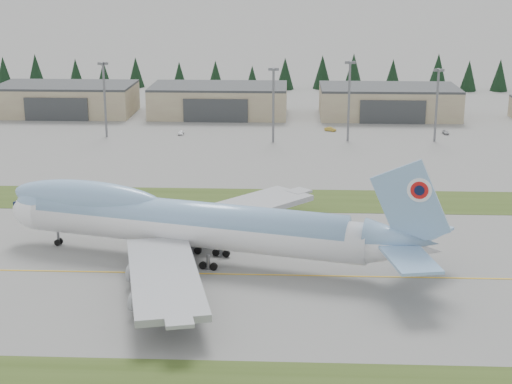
{
  "coord_description": "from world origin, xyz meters",
  "views": [
    {
      "loc": [
        10.8,
        -126.22,
        51.51
      ],
      "look_at": [
        3.94,
        23.96,
        8.0
      ],
      "focal_mm": 55.0,
      "sensor_mm": 36.0,
      "label": 1
    }
  ],
  "objects_px": {
    "hangar_left": "(67,99)",
    "service_vehicle_c": "(445,134)",
    "hangar_right": "(388,102)",
    "boeing_747_freighter": "(190,223)",
    "service_vehicle_b": "(330,131)",
    "service_vehicle_a": "(181,135)",
    "hangar_center": "(219,100)"
  },
  "relations": [
    {
      "from": "service_vehicle_c",
      "to": "service_vehicle_a",
      "type": "bearing_deg",
      "value": 179.28
    },
    {
      "from": "boeing_747_freighter",
      "to": "hangar_right",
      "type": "height_order",
      "value": "boeing_747_freighter"
    },
    {
      "from": "service_vehicle_a",
      "to": "service_vehicle_c",
      "type": "distance_m",
      "value": 84.07
    },
    {
      "from": "service_vehicle_c",
      "to": "hangar_right",
      "type": "bearing_deg",
      "value": 112.97
    },
    {
      "from": "service_vehicle_b",
      "to": "service_vehicle_c",
      "type": "bearing_deg",
      "value": -61.64
    },
    {
      "from": "hangar_center",
      "to": "service_vehicle_a",
      "type": "xyz_separation_m",
      "value": [
        -9.05,
        -34.06,
        -5.39
      ]
    },
    {
      "from": "hangar_left",
      "to": "hangar_center",
      "type": "distance_m",
      "value": 55.0
    },
    {
      "from": "hangar_right",
      "to": "service_vehicle_c",
      "type": "xyz_separation_m",
      "value": [
        14.89,
        -29.35,
        -5.39
      ]
    },
    {
      "from": "hangar_center",
      "to": "boeing_747_freighter",
      "type": "bearing_deg",
      "value": -86.89
    },
    {
      "from": "boeing_747_freighter",
      "to": "service_vehicle_a",
      "type": "xyz_separation_m",
      "value": [
        -16.83,
        109.34,
        -7.19
      ]
    },
    {
      "from": "hangar_left",
      "to": "service_vehicle_c",
      "type": "distance_m",
      "value": 133.27
    },
    {
      "from": "boeing_747_freighter",
      "to": "hangar_right",
      "type": "bearing_deg",
      "value": 84.66
    },
    {
      "from": "hangar_right",
      "to": "service_vehicle_a",
      "type": "bearing_deg",
      "value": -153.74
    },
    {
      "from": "hangar_left",
      "to": "boeing_747_freighter",
      "type": "bearing_deg",
      "value": -66.35
    },
    {
      "from": "hangar_left",
      "to": "service_vehicle_a",
      "type": "xyz_separation_m",
      "value": [
        45.95,
        -34.06,
        -5.39
      ]
    },
    {
      "from": "boeing_747_freighter",
      "to": "hangar_center",
      "type": "xyz_separation_m",
      "value": [
        -7.79,
        143.4,
        -1.8
      ]
    },
    {
      "from": "hangar_right",
      "to": "service_vehicle_b",
      "type": "relative_size",
      "value": 12.34
    },
    {
      "from": "service_vehicle_c",
      "to": "boeing_747_freighter",
      "type": "bearing_deg",
      "value": -124.41
    },
    {
      "from": "hangar_left",
      "to": "service_vehicle_b",
      "type": "xyz_separation_m",
      "value": [
        93.46,
        -26.3,
        -5.39
      ]
    },
    {
      "from": "hangar_left",
      "to": "hangar_center",
      "type": "relative_size",
      "value": 1.0
    },
    {
      "from": "boeing_747_freighter",
      "to": "service_vehicle_b",
      "type": "distance_m",
      "value": 121.27
    },
    {
      "from": "hangar_center",
      "to": "hangar_right",
      "type": "xyz_separation_m",
      "value": [
        60.0,
        0.0,
        0.0
      ]
    },
    {
      "from": "hangar_center",
      "to": "service_vehicle_b",
      "type": "distance_m",
      "value": 46.9
    },
    {
      "from": "service_vehicle_b",
      "to": "hangar_left",
      "type": "bearing_deg",
      "value": 107.42
    },
    {
      "from": "service_vehicle_a",
      "to": "service_vehicle_b",
      "type": "distance_m",
      "value": 48.14
    },
    {
      "from": "service_vehicle_a",
      "to": "service_vehicle_c",
      "type": "bearing_deg",
      "value": 7.73
    },
    {
      "from": "boeing_747_freighter",
      "to": "hangar_left",
      "type": "distance_m",
      "value": 156.56
    },
    {
      "from": "hangar_center",
      "to": "service_vehicle_a",
      "type": "bearing_deg",
      "value": -104.87
    },
    {
      "from": "hangar_center",
      "to": "hangar_right",
      "type": "bearing_deg",
      "value": 0.0
    },
    {
      "from": "boeing_747_freighter",
      "to": "hangar_right",
      "type": "xyz_separation_m",
      "value": [
        52.21,
        143.4,
        -1.8
      ]
    },
    {
      "from": "service_vehicle_a",
      "to": "service_vehicle_c",
      "type": "height_order",
      "value": "service_vehicle_a"
    },
    {
      "from": "hangar_right",
      "to": "service_vehicle_c",
      "type": "bearing_deg",
      "value": -63.09
    }
  ]
}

